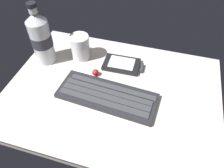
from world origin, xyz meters
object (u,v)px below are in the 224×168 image
at_px(keyboard, 107,95).
at_px(trackball_mouse, 95,72).
at_px(water_bottle, 41,38).
at_px(handheld_device, 123,65).
at_px(juice_cup, 80,48).

relative_size(keyboard, trackball_mouse, 13.51).
bearing_deg(water_bottle, handheld_device, 8.78).
distance_m(keyboard, water_bottle, 0.28).
xyz_separation_m(juice_cup, water_bottle, (-0.11, -0.05, 0.05)).
relative_size(handheld_device, water_bottle, 0.62).
relative_size(water_bottle, trackball_mouse, 9.45).
height_order(keyboard, juice_cup, juice_cup).
xyz_separation_m(keyboard, water_bottle, (-0.25, 0.10, 0.08)).
xyz_separation_m(water_bottle, trackball_mouse, (0.19, -0.02, -0.08)).
xyz_separation_m(juice_cup, trackball_mouse, (0.08, -0.07, -0.03)).
distance_m(water_bottle, trackball_mouse, 0.20).
distance_m(keyboard, juice_cup, 0.21).
height_order(handheld_device, water_bottle, water_bottle).
bearing_deg(trackball_mouse, handheld_device, 40.34).
xyz_separation_m(handheld_device, water_bottle, (-0.26, -0.04, 0.08)).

